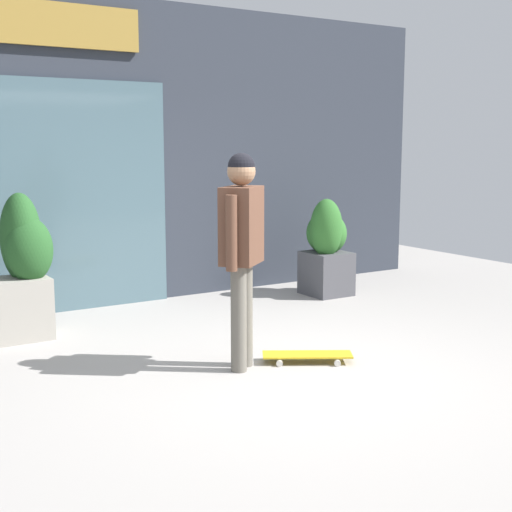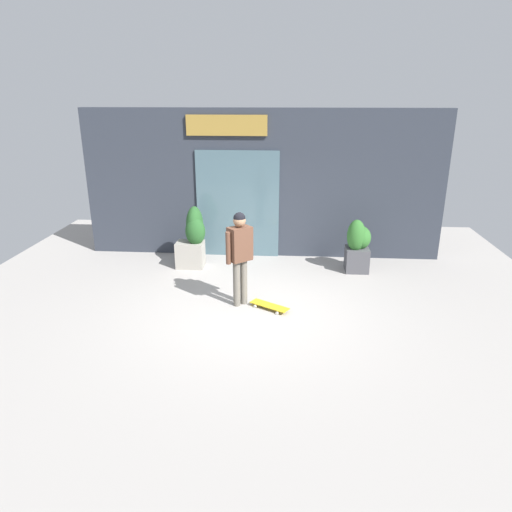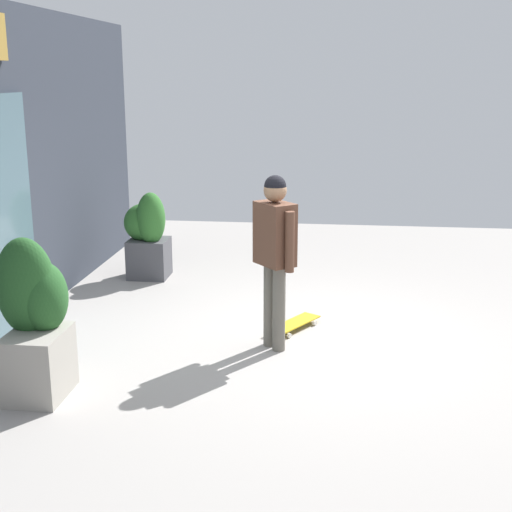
{
  "view_description": "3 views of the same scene",
  "coord_description": "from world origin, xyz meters",
  "px_view_note": "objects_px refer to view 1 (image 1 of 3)",
  "views": [
    {
      "loc": [
        -3.18,
        -4.69,
        1.85
      ],
      "look_at": [
        0.06,
        0.43,
        0.89
      ],
      "focal_mm": 50.27,
      "sensor_mm": 36.0,
      "label": 1
    },
    {
      "loc": [
        0.68,
        -7.63,
        3.73
      ],
      "look_at": [
        0.06,
        0.43,
        0.89
      ],
      "focal_mm": 32.37,
      "sensor_mm": 36.0,
      "label": 2
    },
    {
      "loc": [
        -6.95,
        -0.4,
        2.71
      ],
      "look_at": [
        0.06,
        0.43,
        0.89
      ],
      "focal_mm": 49.55,
      "sensor_mm": 36.0,
      "label": 3
    }
  ],
  "objects_px": {
    "skateboarder": "(242,238)",
    "planter_box_right": "(21,267)",
    "skateboard": "(307,355)",
    "planter_box_left": "(326,247)"
  },
  "relations": [
    {
      "from": "skateboard",
      "to": "planter_box_right",
      "type": "height_order",
      "value": "planter_box_right"
    },
    {
      "from": "skateboarder",
      "to": "planter_box_left",
      "type": "distance_m",
      "value": 3.13
    },
    {
      "from": "skateboard",
      "to": "planter_box_left",
      "type": "height_order",
      "value": "planter_box_left"
    },
    {
      "from": "skateboarder",
      "to": "planter_box_left",
      "type": "bearing_deg",
      "value": 88.92
    },
    {
      "from": "skateboarder",
      "to": "planter_box_right",
      "type": "relative_size",
      "value": 1.28
    },
    {
      "from": "skateboard",
      "to": "planter_box_right",
      "type": "bearing_deg",
      "value": 162.26
    },
    {
      "from": "planter_box_right",
      "to": "planter_box_left",
      "type": "bearing_deg",
      "value": 0.16
    },
    {
      "from": "skateboarder",
      "to": "planter_box_left",
      "type": "relative_size",
      "value": 1.49
    },
    {
      "from": "planter_box_left",
      "to": "planter_box_right",
      "type": "height_order",
      "value": "planter_box_right"
    },
    {
      "from": "planter_box_left",
      "to": "skateboarder",
      "type": "bearing_deg",
      "value": -140.72
    }
  ]
}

